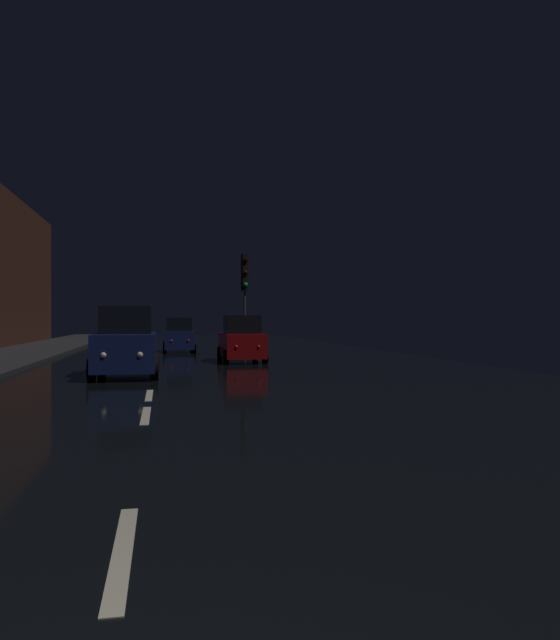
{
  "coord_description": "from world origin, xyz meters",
  "views": [
    {
      "loc": [
        0.32,
        -2.02,
        1.88
      ],
      "look_at": [
        3.14,
        12.52,
        1.84
      ],
      "focal_mm": 34.12,
      "sensor_mm": 36.0,
      "label": 1
    }
  ],
  "objects_px": {
    "car_approaching_headlights": "(126,344)",
    "car_distant_taillights": "(179,336)",
    "car_parked_right_far": "(242,340)",
    "traffic_light_far_right": "(245,281)"
  },
  "relations": [
    {
      "from": "car_approaching_headlights",
      "to": "car_distant_taillights",
      "type": "xyz_separation_m",
      "value": [
        2.07,
        13.9,
        -0.16
      ]
    },
    {
      "from": "traffic_light_far_right",
      "to": "car_distant_taillights",
      "type": "height_order",
      "value": "traffic_light_far_right"
    },
    {
      "from": "car_distant_taillights",
      "to": "traffic_light_far_right",
      "type": "bearing_deg",
      "value": -134.19
    },
    {
      "from": "car_distant_taillights",
      "to": "car_parked_right_far",
      "type": "bearing_deg",
      "value": -163.0
    },
    {
      "from": "traffic_light_far_right",
      "to": "car_approaching_headlights",
      "type": "height_order",
      "value": "traffic_light_far_right"
    },
    {
      "from": "traffic_light_far_right",
      "to": "car_distant_taillights",
      "type": "bearing_deg",
      "value": -145.01
    },
    {
      "from": "car_approaching_headlights",
      "to": "car_distant_taillights",
      "type": "distance_m",
      "value": 14.06
    },
    {
      "from": "car_approaching_headlights",
      "to": "car_parked_right_far",
      "type": "bearing_deg",
      "value": 141.82
    },
    {
      "from": "traffic_light_far_right",
      "to": "car_approaching_headlights",
      "type": "bearing_deg",
      "value": -37.37
    },
    {
      "from": "car_parked_right_far",
      "to": "car_distant_taillights",
      "type": "xyz_separation_m",
      "value": [
        -2.48,
        8.12,
        -0.04
      ]
    }
  ]
}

